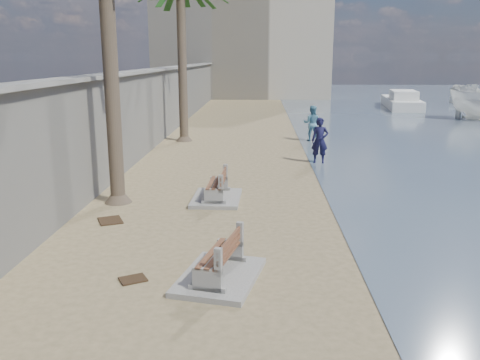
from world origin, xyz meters
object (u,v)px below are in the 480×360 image
object	(u,v)px
bench_far	(216,188)
yacht_far	(401,104)
bench_near	(220,261)
person_a	(320,137)
person_b	(312,121)

from	to	relation	value
bench_far	yacht_far	world-z (taller)	yacht_far
bench_near	bench_far	bearing A→B (deg)	95.45
person_a	bench_near	bearing A→B (deg)	-98.39
bench_near	person_b	distance (m)	17.10
bench_near	person_a	world-z (taller)	person_a
bench_far	yacht_far	bearing A→B (deg)	65.63
person_a	yacht_far	distance (m)	25.29
bench_far	person_a	bearing A→B (deg)	56.78
bench_far	bench_near	bearing A→B (deg)	-84.55
bench_near	person_b	size ratio (longest dim) A/B	1.15
bench_near	yacht_far	bearing A→B (deg)	69.94
person_b	yacht_far	size ratio (longest dim) A/B	0.23
person_b	yacht_far	xyz separation A→B (m)	(9.25, 17.82, -0.64)
bench_far	person_a	xyz separation A→B (m)	(3.67, 5.60, 0.67)
person_a	yacht_far	world-z (taller)	person_a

